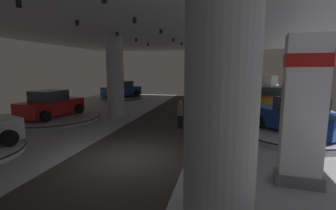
{
  "coord_description": "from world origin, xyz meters",
  "views": [
    {
      "loc": [
        3.47,
        -8.38,
        3.39
      ],
      "look_at": [
        0.57,
        4.49,
        1.4
      ],
      "focal_mm": 26.44,
      "sensor_mm": 36.0,
      "label": 1
    }
  ],
  "objects_px": {
    "display_platform_mid_right": "(296,135)",
    "visitor_walking_near": "(180,113)",
    "brand_sign_pylon": "(303,110)",
    "display_platform_far_right": "(272,111)",
    "display_car_mid_right": "(298,117)",
    "display_platform_deep_right": "(248,99)",
    "pickup_truck_deep_right": "(251,89)",
    "column_left": "(115,77)",
    "column_right": "(221,98)",
    "display_platform_deep_left": "(122,97)",
    "display_platform_mid_left": "(52,118)",
    "display_car_mid_left": "(51,105)",
    "display_car_deep_left": "(122,90)",
    "display_car_far_right": "(273,99)"
  },
  "relations": [
    {
      "from": "display_platform_mid_right",
      "to": "visitor_walking_near",
      "type": "distance_m",
      "value": 5.89
    },
    {
      "from": "brand_sign_pylon",
      "to": "display_platform_far_right",
      "type": "bearing_deg",
      "value": 83.28
    },
    {
      "from": "display_car_mid_right",
      "to": "display_platform_deep_right",
      "type": "relative_size",
      "value": 0.76
    },
    {
      "from": "pickup_truck_deep_right",
      "to": "display_platform_far_right",
      "type": "bearing_deg",
      "value": -81.74
    },
    {
      "from": "column_left",
      "to": "column_right",
      "type": "distance_m",
      "value": 13.0
    },
    {
      "from": "display_platform_far_right",
      "to": "display_platform_deep_left",
      "type": "xyz_separation_m",
      "value": [
        -14.75,
        5.69,
        -0.03
      ]
    },
    {
      "from": "display_platform_mid_left",
      "to": "display_car_mid_left",
      "type": "bearing_deg",
      "value": -98.0
    },
    {
      "from": "brand_sign_pylon",
      "to": "display_platform_deep_left",
      "type": "distance_m",
      "value": 22.55
    },
    {
      "from": "brand_sign_pylon",
      "to": "display_car_deep_left",
      "type": "bearing_deg",
      "value": 126.2
    },
    {
      "from": "display_platform_mid_right",
      "to": "display_platform_deep_left",
      "type": "distance_m",
      "value": 19.47
    },
    {
      "from": "display_car_far_right",
      "to": "display_car_mid_left",
      "type": "relative_size",
      "value": 1.04
    },
    {
      "from": "brand_sign_pylon",
      "to": "display_platform_deep_right",
      "type": "distance_m",
      "value": 18.93
    },
    {
      "from": "display_platform_deep_left",
      "to": "visitor_walking_near",
      "type": "bearing_deg",
      "value": -54.24
    },
    {
      "from": "display_car_mid_left",
      "to": "display_car_deep_left",
      "type": "distance_m",
      "value": 11.89
    },
    {
      "from": "brand_sign_pylon",
      "to": "display_car_mid_right",
      "type": "bearing_deg",
      "value": 75.9
    },
    {
      "from": "display_car_mid_right",
      "to": "visitor_walking_near",
      "type": "height_order",
      "value": "display_car_mid_right"
    },
    {
      "from": "display_platform_far_right",
      "to": "display_platform_deep_left",
      "type": "height_order",
      "value": "display_platform_far_right"
    },
    {
      "from": "display_car_deep_left",
      "to": "display_car_mid_right",
      "type": "bearing_deg",
      "value": -41.68
    },
    {
      "from": "column_left",
      "to": "brand_sign_pylon",
      "type": "relative_size",
      "value": 1.28
    },
    {
      "from": "display_car_deep_left",
      "to": "visitor_walking_near",
      "type": "relative_size",
      "value": 2.83
    },
    {
      "from": "column_left",
      "to": "display_platform_deep_left",
      "type": "height_order",
      "value": "column_left"
    },
    {
      "from": "display_platform_far_right",
      "to": "display_car_far_right",
      "type": "bearing_deg",
      "value": 68.17
    },
    {
      "from": "column_right",
      "to": "display_car_mid_right",
      "type": "height_order",
      "value": "column_right"
    },
    {
      "from": "display_platform_mid_right",
      "to": "display_car_far_right",
      "type": "bearing_deg",
      "value": 88.43
    },
    {
      "from": "display_platform_mid_right",
      "to": "pickup_truck_deep_right",
      "type": "xyz_separation_m",
      "value": [
        -0.72,
        13.48,
        1.13
      ]
    },
    {
      "from": "display_platform_mid_right",
      "to": "display_platform_deep_left",
      "type": "relative_size",
      "value": 1.1
    },
    {
      "from": "display_platform_far_right",
      "to": "pickup_truck_deep_right",
      "type": "distance_m",
      "value": 6.42
    },
    {
      "from": "column_left",
      "to": "display_car_mid_right",
      "type": "bearing_deg",
      "value": -17.36
    },
    {
      "from": "display_platform_far_right",
      "to": "pickup_truck_deep_right",
      "type": "bearing_deg",
      "value": 98.26
    },
    {
      "from": "display_platform_far_right",
      "to": "display_car_mid_left",
      "type": "xyz_separation_m",
      "value": [
        -14.52,
        -6.17,
        0.86
      ]
    },
    {
      "from": "display_car_far_right",
      "to": "display_platform_deep_left",
      "type": "height_order",
      "value": "display_car_far_right"
    },
    {
      "from": "display_car_mid_right",
      "to": "display_platform_deep_right",
      "type": "height_order",
      "value": "display_car_mid_right"
    },
    {
      "from": "display_platform_deep_right",
      "to": "display_platform_far_right",
      "type": "bearing_deg",
      "value": -79.48
    },
    {
      "from": "column_right",
      "to": "pickup_truck_deep_right",
      "type": "height_order",
      "value": "column_right"
    },
    {
      "from": "display_platform_mid_left",
      "to": "display_car_deep_left",
      "type": "distance_m",
      "value": 11.89
    },
    {
      "from": "display_car_mid_right",
      "to": "display_car_mid_left",
      "type": "bearing_deg",
      "value": 175.69
    },
    {
      "from": "column_right",
      "to": "display_platform_deep_right",
      "type": "bearing_deg",
      "value": 83.15
    },
    {
      "from": "column_left",
      "to": "display_platform_mid_left",
      "type": "height_order",
      "value": "column_left"
    },
    {
      "from": "display_car_mid_right",
      "to": "display_car_deep_left",
      "type": "height_order",
      "value": "display_car_mid_right"
    },
    {
      "from": "display_car_far_right",
      "to": "display_car_mid_left",
      "type": "xyz_separation_m",
      "value": [
        -14.53,
        -6.2,
        -0.02
      ]
    },
    {
      "from": "display_platform_far_right",
      "to": "display_platform_deep_left",
      "type": "relative_size",
      "value": 0.98
    },
    {
      "from": "brand_sign_pylon",
      "to": "display_car_mid_left",
      "type": "height_order",
      "value": "brand_sign_pylon"
    },
    {
      "from": "column_right",
      "to": "visitor_walking_near",
      "type": "xyz_separation_m",
      "value": [
        -2.27,
        8.09,
        -1.84
      ]
    },
    {
      "from": "display_platform_deep_left",
      "to": "display_car_mid_right",
      "type": "bearing_deg",
      "value": -41.59
    },
    {
      "from": "column_left",
      "to": "display_platform_far_right",
      "type": "xyz_separation_m",
      "value": [
        11.05,
        3.85,
        -2.59
      ]
    },
    {
      "from": "column_right",
      "to": "brand_sign_pylon",
      "type": "xyz_separation_m",
      "value": [
        2.25,
        2.16,
        -0.53
      ]
    },
    {
      "from": "display_car_mid_left",
      "to": "display_platform_mid_left",
      "type": "bearing_deg",
      "value": 82.0
    },
    {
      "from": "column_left",
      "to": "column_right",
      "type": "relative_size",
      "value": 1.0
    },
    {
      "from": "display_car_far_right",
      "to": "visitor_walking_near",
      "type": "xyz_separation_m",
      "value": [
        -5.99,
        -6.51,
        -0.14
      ]
    },
    {
      "from": "display_platform_mid_left",
      "to": "display_platform_mid_right",
      "type": "bearing_deg",
      "value": -4.35
    }
  ]
}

